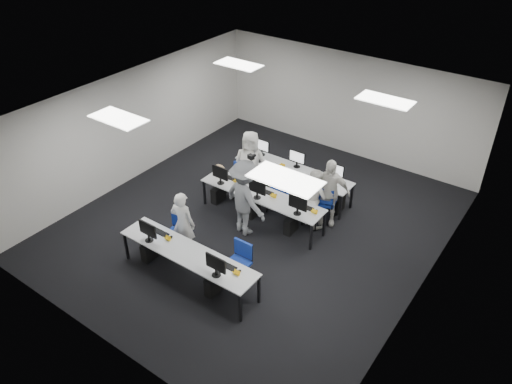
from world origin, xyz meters
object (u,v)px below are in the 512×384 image
Objects in this scene: chair_7 at (325,208)px; student_0 at (183,224)px; chair_4 at (314,215)px; chair_6 at (284,199)px; student_3 at (328,192)px; chair_2 at (234,185)px; student_1 at (314,197)px; student_2 at (250,164)px; desk_mid at (262,196)px; chair_0 at (178,240)px; photographer at (245,198)px; chair_1 at (238,271)px; desk_front at (188,254)px; chair_5 at (247,181)px; chair_3 at (277,199)px.

chair_7 is 3.51m from student_0.
chair_4 is 1.02× the size of chair_6.
chair_2 is at bearing 162.80° from student_3.
chair_2 is 2.49m from chair_7.
student_2 is at bearing 12.37° from student_1.
student_3 is (0.20, 0.24, 0.59)m from chair_4.
student_2 is (-0.92, 0.81, 0.20)m from desk_mid.
chair_0 is 1.77m from photographer.
chair_6 is at bearing -84.03° from photographer.
student_2 is at bearing 78.78° from chair_0.
chair_1 is 1.10× the size of chair_2.
chair_1 is (0.86, 0.54, -0.39)m from desk_front.
desk_front is 1.08m from chair_1.
chair_0 is 0.48× the size of photographer.
chair_5 is 0.54× the size of student_3.
chair_7 is 0.56m from student_1.
desk_front is at bearing -53.44° from chair_2.
chair_0 is 2.89m from chair_5.
chair_5 is 0.49× the size of photographer.
chair_3 is 1.21m from chair_7.
student_3 reaches higher than chair_4.
chair_3 reaches higher than desk_front.
chair_3 is at bearing 17.28° from student_1.
chair_3 is 0.53× the size of student_3.
desk_front is 3.63m from chair_5.
desk_mid is 3.43× the size of chair_1.
student_0 is at bearing 3.20° from chair_0.
chair_5 reaches higher than desk_front.
chair_4 reaches higher than chair_6.
student_2 is (-1.99, 0.21, 0.14)m from student_1.
student_2 is at bearing 121.71° from chair_1.
photographer is (0.64, 1.39, 0.16)m from student_0.
student_3 reaches higher than chair_3.
student_3 is at bearing 80.78° from chair_1.
student_0 is at bearing -122.71° from chair_4.
chair_7 is at bearing 70.79° from desk_front.
chair_6 is at bearing 87.38° from desk_front.
chair_6 is (0.15, 0.74, -0.42)m from desk_mid.
student_3 is (2.17, 2.86, 0.57)m from chair_0.
student_0 reaches higher than desk_front.
chair_1 is 1.83m from photographer.
desk_front is 2.60m from desk_mid.
student_3 reaches higher than desk_mid.
student_1 is at bearing -118.85° from photographer.
chair_5 is 0.94× the size of chair_7.
student_2 reaches higher than chair_7.
chair_7 is 2.22m from student_2.
photographer reaches higher than chair_4.
photographer is (-0.09, -1.22, 0.65)m from chair_3.
student_3 is 0.91× the size of photographer.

